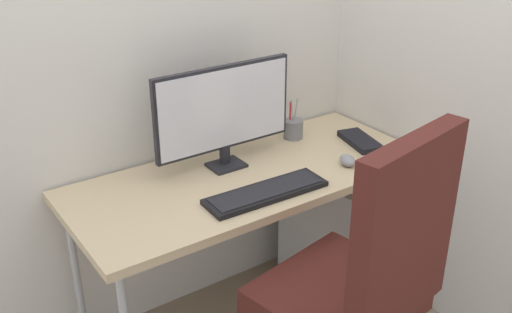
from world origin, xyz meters
The scene contains 8 objects.
desk centered at (0.00, 0.00, 0.70)m, with size 1.45×0.62×0.74m.
office_chair centered at (0.00, -0.65, 0.62)m, with size 0.60×0.58×1.17m.
filing_cabinet centered at (0.49, -0.04, 0.32)m, with size 0.36×0.51×0.64m.
monitor centered at (-0.05, 0.11, 0.98)m, with size 0.60×0.11×0.42m.
keyboard centered at (-0.05, -0.18, 0.75)m, with size 0.48×0.16×0.02m.
mouse centered at (0.37, -0.17, 0.76)m, with size 0.06×0.09×0.04m, color gray.
pen_holder centered at (0.36, 0.18, 0.78)m, with size 0.09×0.09×0.18m.
notebook centered at (0.56, -0.04, 0.75)m, with size 0.11×0.23×0.03m, color black.
Camera 1 is at (-1.18, -1.75, 1.81)m, focal length 42.05 mm.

